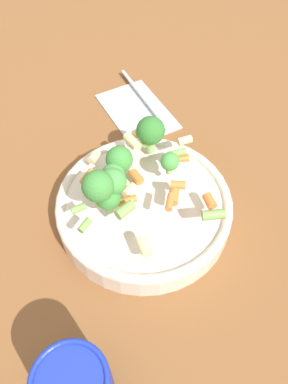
{
  "coord_description": "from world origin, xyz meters",
  "views": [
    {
      "loc": [
        -0.23,
        0.21,
        0.47
      ],
      "look_at": [
        0.0,
        0.0,
        0.06
      ],
      "focal_mm": 35.0,
      "sensor_mm": 36.0,
      "label": 1
    }
  ],
  "objects": [
    {
      "name": "ground_plane",
      "position": [
        0.0,
        0.0,
        0.0
      ],
      "size": [
        3.0,
        3.0,
        0.0
      ],
      "primitive_type": "plane",
      "color": "brown"
    },
    {
      "name": "spoon",
      "position": [
        0.16,
        -0.17,
        0.01
      ],
      "size": [
        0.18,
        0.07,
        0.01
      ],
      "rotation": [
        0.0,
        0.0,
        9.15
      ],
      "color": "silver",
      "rests_on": "napkin"
    },
    {
      "name": "pasta_salad",
      "position": [
        0.03,
        0.0,
        0.09
      ],
      "size": [
        0.21,
        0.21,
        0.09
      ],
      "color": "#8CB766",
      "rests_on": "bowl"
    },
    {
      "name": "bowl",
      "position": [
        0.0,
        0.0,
        0.02
      ],
      "size": [
        0.25,
        0.25,
        0.04
      ],
      "color": "beige",
      "rests_on": "ground_plane"
    },
    {
      "name": "napkin",
      "position": [
        0.18,
        -0.15,
        0.0
      ],
      "size": [
        0.18,
        0.14,
        0.01
      ],
      "color": "#B2BCC6",
      "rests_on": "ground_plane"
    }
  ]
}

